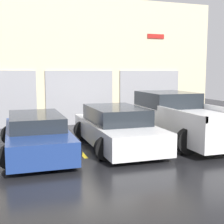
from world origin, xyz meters
name	(u,v)px	position (x,y,z in m)	size (l,w,h in m)	color
ground_plane	(102,136)	(0.00, 0.00, 0.00)	(28.00, 28.00, 0.00)	black
shophouse_building	(82,63)	(-0.01, 3.29, 2.90)	(13.39, 0.68, 5.92)	beige
pickup_truck	(182,118)	(2.61, -1.50, 0.80)	(2.58, 5.25, 1.68)	white
sedan_white	(116,128)	(0.00, -1.75, 0.63)	(2.31, 4.69, 1.32)	white
sedan_side	(36,134)	(-2.61, -1.75, 0.57)	(2.18, 4.74, 1.19)	navy
parking_stripe_left	(78,149)	(-1.30, -1.78, 0.00)	(0.12, 2.20, 0.01)	gold
parking_stripe_centre	(152,143)	(1.30, -1.78, 0.00)	(0.12, 2.20, 0.01)	gold
parking_stripe_right	(216,139)	(3.91, -1.78, 0.00)	(0.12, 2.20, 0.01)	gold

